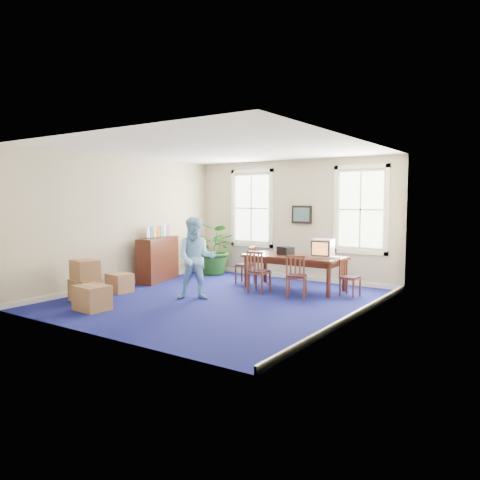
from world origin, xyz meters
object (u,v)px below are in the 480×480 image
Objects in this scene: conference_table at (294,272)px; cardboard_boxes at (97,280)px; crt_tv at (323,248)px; potted_plant at (216,249)px; chair_near_left at (259,271)px; man at (196,258)px; credenza at (158,258)px.

cardboard_boxes is (-2.82, -3.55, 0.05)m from conference_table.
potted_plant is at bearing 160.47° from crt_tv.
chair_near_left is at bearing -120.31° from conference_table.
chair_near_left is at bearing 26.61° from man.
crt_tv is 0.35× the size of potted_plant.
crt_tv is at bearing -1.52° from credenza.
credenza is (-4.21, -1.07, -0.42)m from crt_tv.
man is 1.21× the size of potted_plant.
cardboard_boxes is at bearing -89.02° from potted_plant.
credenza is (-3.50, -1.02, 0.20)m from conference_table.
conference_table is 1.48× the size of cardboard_boxes.
potted_plant is 0.91× the size of cardboard_boxes.
crt_tv is 0.52× the size of chair_near_left.
conference_table is 3.65m from credenza.
credenza is 1.82m from potted_plant.
potted_plant is at bearing 90.98° from cardboard_boxes.
conference_table is at bearing 174.94° from crt_tv.
chair_near_left is 0.67× the size of potted_plant.
credenza is (-3.02, -0.20, 0.11)m from chair_near_left.
man is (-0.71, -1.40, 0.40)m from chair_near_left.
conference_table is at bearing 25.13° from man.
cardboard_boxes is at bearing 47.52° from chair_near_left.
chair_near_left is 0.55× the size of man.
man reaches higher than conference_table.
cardboard_boxes is (0.68, -2.53, -0.14)m from credenza.
crt_tv is at bearing 13.57° from man.
crt_tv is at bearing -10.08° from potted_plant.
man is at bearing -43.19° from credenza.
cardboard_boxes reaches higher than conference_table.
chair_near_left reaches higher than conference_table.
chair_near_left is at bearing 49.53° from cardboard_boxes.
man is 2.61m from credenza.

